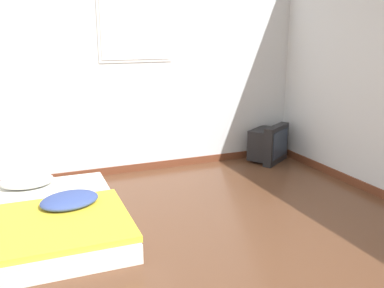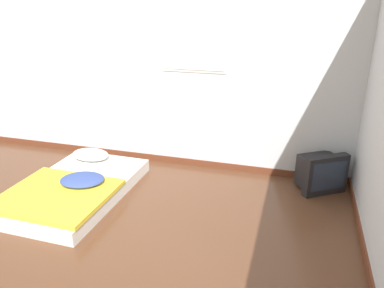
# 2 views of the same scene
# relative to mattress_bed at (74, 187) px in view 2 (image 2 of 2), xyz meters

# --- Properties ---
(wall_back) EXTENTS (7.92, 0.08, 2.60)m
(wall_back) POSITION_rel_mattress_bed_xyz_m (0.46, 1.27, 1.18)
(wall_back) COLOR silver
(wall_back) RESTS_ON ground_plane
(mattress_bed) EXTENTS (1.18, 1.83, 0.30)m
(mattress_bed) POSITION_rel_mattress_bed_xyz_m (0.00, 0.00, 0.00)
(mattress_bed) COLOR silver
(mattress_bed) RESTS_ON ground_plane
(crt_tv) EXTENTS (0.62, 0.58, 0.49)m
(crt_tv) POSITION_rel_mattress_bed_xyz_m (2.82, 0.98, 0.13)
(crt_tv) COLOR black
(crt_tv) RESTS_ON ground_plane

